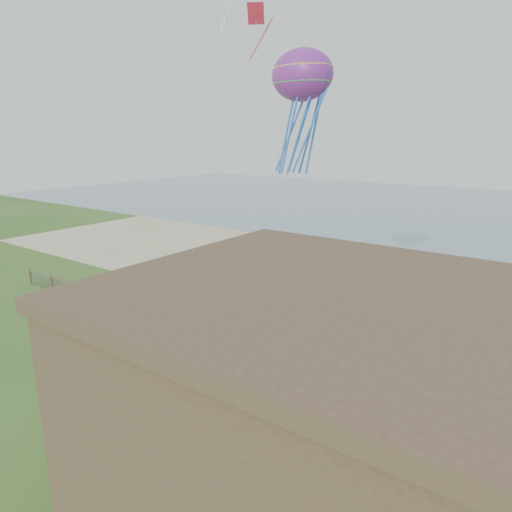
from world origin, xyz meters
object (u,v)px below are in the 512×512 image
object	(u,v)px
motel	(396,448)
picnic_table	(295,397)
octopus_kite	(301,110)
chainlink_fence	(203,335)

from	to	relation	value
motel	picnic_table	world-z (taller)	motel
motel	octopus_kite	size ratio (longest dim) A/B	1.97
picnic_table	chainlink_fence	bearing A→B (deg)	154.61
octopus_kite	picnic_table	bearing A→B (deg)	-78.58
chainlink_fence	picnic_table	world-z (taller)	chainlink_fence
chainlink_fence	picnic_table	size ratio (longest dim) A/B	23.24
picnic_table	octopus_kite	world-z (taller)	octopus_kite
octopus_kite	motel	bearing A→B (deg)	-70.87
picnic_table	octopus_kite	distance (m)	16.53
picnic_table	motel	bearing A→B (deg)	-49.94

